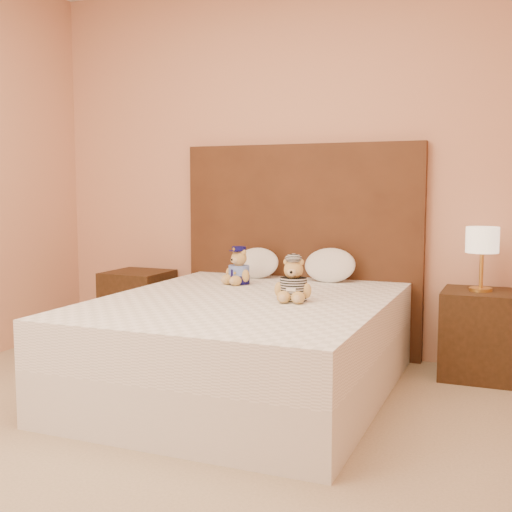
% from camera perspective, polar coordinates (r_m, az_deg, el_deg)
% --- Properties ---
extents(ground, '(4.00, 4.50, 0.00)m').
position_cam_1_polar(ground, '(2.88, -10.88, -18.42)').
color(ground, tan).
rests_on(ground, ground).
extents(room_walls, '(4.04, 4.52, 2.72)m').
position_cam_1_polar(room_walls, '(3.08, -6.69, 17.66)').
color(room_walls, tan).
rests_on(room_walls, ground).
extents(bed, '(1.60, 2.00, 0.55)m').
position_cam_1_polar(bed, '(3.79, -0.92, -7.87)').
color(bed, white).
rests_on(bed, ground).
extents(headboard, '(1.75, 0.08, 1.50)m').
position_cam_1_polar(headboard, '(4.65, 3.99, 0.63)').
color(headboard, '#4C2A17').
rests_on(headboard, ground).
extents(nightstand_left, '(0.45, 0.45, 0.55)m').
position_cam_1_polar(nightstand_left, '(5.06, -10.43, -4.44)').
color(nightstand_left, '#3D2413').
rests_on(nightstand_left, ground).
extents(nightstand_right, '(0.45, 0.45, 0.55)m').
position_cam_1_polar(nightstand_right, '(4.28, 19.20, -6.58)').
color(nightstand_right, '#3D2413').
rests_on(nightstand_right, ground).
extents(lamp, '(0.20, 0.20, 0.40)m').
position_cam_1_polar(lamp, '(4.20, 19.47, 1.08)').
color(lamp, gold).
rests_on(lamp, nightstand_right).
extents(teddy_police, '(0.28, 0.27, 0.25)m').
position_cam_1_polar(teddy_police, '(4.27, -1.52, -0.85)').
color(teddy_police, tan).
rests_on(teddy_police, bed).
extents(teddy_prisoner, '(0.25, 0.24, 0.25)m').
position_cam_1_polar(teddy_prisoner, '(3.62, 3.35, -2.10)').
color(teddy_prisoner, tan).
rests_on(teddy_prisoner, bed).
extents(pillow_left, '(0.33, 0.21, 0.23)m').
position_cam_1_polar(pillow_left, '(4.58, 0.05, -0.49)').
color(pillow_left, white).
rests_on(pillow_left, bed).
extents(pillow_right, '(0.36, 0.23, 0.25)m').
position_cam_1_polar(pillow_right, '(4.40, 6.59, -0.67)').
color(pillow_right, white).
rests_on(pillow_right, bed).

